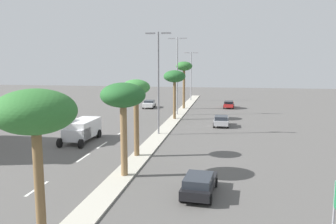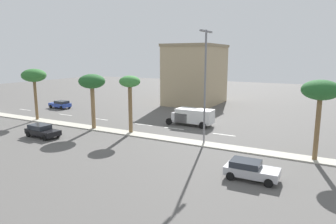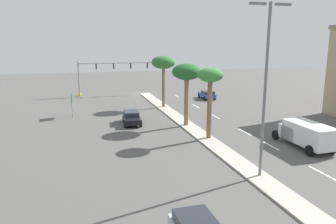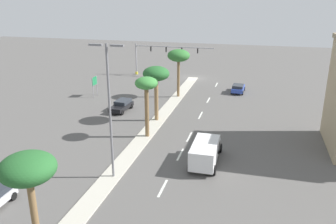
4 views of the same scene
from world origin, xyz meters
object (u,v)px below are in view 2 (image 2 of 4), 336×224
sedan_blue_front (60,104)px  sedan_silver_rear (250,170)px  palm_tree_inboard (92,83)px  street_lamp_near (205,80)px  commercial_building (196,74)px  palm_tree_far (130,85)px  palm_tree_mid (321,92)px  box_truck (192,116)px  palm_tree_left (34,76)px  sedan_black_leading (42,131)px

sedan_blue_front → sedan_silver_rear: bearing=67.1°
palm_tree_inboard → street_lamp_near: (-0.40, 14.80, 0.93)m
street_lamp_near → sedan_silver_rear: 11.36m
commercial_building → palm_tree_far: 25.28m
palm_tree_mid → palm_tree_far: bearing=-90.9°
palm_tree_inboard → palm_tree_mid: bearing=90.4°
palm_tree_mid → sedan_blue_front: 42.57m
sedan_blue_front → box_truck: box_truck is taller
palm_tree_mid → commercial_building: bearing=-138.6°
palm_tree_mid → street_lamp_near: street_lamp_near is taller
sedan_blue_front → sedan_silver_rear: 40.40m
palm_tree_left → box_truck: palm_tree_left is taller
commercial_building → palm_tree_left: commercial_building is taller
street_lamp_near → box_truck: (-7.38, -4.70, -5.53)m
sedan_blue_front → palm_tree_left: bearing=29.1°
palm_tree_inboard → palm_tree_far: 5.39m
sedan_silver_rear → commercial_building: bearing=-150.4°
sedan_blue_front → sedan_black_leading: 19.90m
street_lamp_near → sedan_silver_rear: (7.07, 6.53, -6.03)m
palm_tree_far → palm_tree_mid: bearing=89.1°
sedan_blue_front → box_truck: 26.01m
palm_tree_inboard → sedan_silver_rear: 22.92m
palm_tree_mid → sedan_black_leading: 29.13m
palm_tree_left → sedan_blue_front: size_ratio=1.80×
palm_tree_left → palm_tree_inboard: palm_tree_left is taller
palm_tree_far → box_truck: bearing=147.0°
commercial_building → street_lamp_near: bearing=25.1°
sedan_black_leading → sedan_blue_front: bearing=-138.2°
palm_tree_mid → sedan_black_leading: size_ratio=1.60×
commercial_building → palm_tree_left: (25.38, -13.93, 0.63)m
palm_tree_far → palm_tree_mid: size_ratio=0.96×
palm_tree_inboard → palm_tree_mid: 25.40m
sedan_black_leading → street_lamp_near: bearing=109.5°
sedan_silver_rear → sedan_black_leading: 23.96m
sedan_silver_rear → sedan_black_leading: (-0.92, -23.94, -0.01)m
palm_tree_left → box_truck: bearing=109.6°
palm_tree_left → palm_tree_mid: bearing=89.8°
palm_tree_far → sedan_silver_rear: size_ratio=1.72×
palm_tree_mid → sedan_silver_rear: 9.60m
palm_tree_inboard → box_truck: size_ratio=1.11×
sedan_black_leading → palm_tree_mid: bearing=101.9°
palm_tree_mid → street_lamp_near: bearing=-91.3°
commercial_building → sedan_black_leading: bearing=-10.1°
palm_tree_left → street_lamp_near: (-0.12, 25.77, 0.47)m
commercial_building → sedan_black_leading: (31.40, -5.57, -4.93)m
palm_tree_left → street_lamp_near: bearing=90.3°
palm_tree_inboard → palm_tree_mid: size_ratio=0.97×
palm_tree_mid → sedan_black_leading: bearing=-78.1°
commercial_building → sedan_blue_front: size_ratio=3.08×
street_lamp_near → box_truck: bearing=-147.5°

